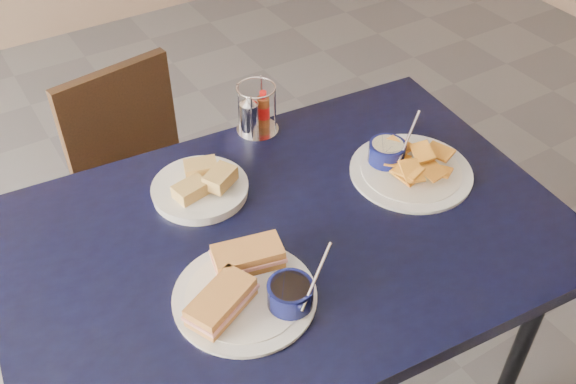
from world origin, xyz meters
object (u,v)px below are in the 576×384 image
plantain_plate (404,164)px  condiment_caddy (255,113)px  dining_table (286,252)px  chair_far (145,172)px  sandwich_plate (249,287)px  bread_basket (201,187)px

plantain_plate → condiment_caddy: 0.40m
dining_table → chair_far: chair_far is taller
dining_table → chair_far: (-0.08, 0.72, -0.24)m
sandwich_plate → bread_basket: 0.33m
chair_far → sandwich_plate: 0.89m
plantain_plate → bread_basket: (-0.45, 0.18, 0.00)m
plantain_plate → sandwich_plate: bearing=-164.5°
chair_far → condiment_caddy: 0.55m
plantain_plate → condiment_caddy: size_ratio=2.17×
plantain_plate → condiment_caddy: condiment_caddy is taller
chair_far → sandwich_plate: sandwich_plate is taller
plantain_plate → condiment_caddy: (-0.22, 0.33, 0.04)m
chair_far → sandwich_plate: (-0.07, -0.83, 0.33)m
dining_table → bread_basket: (-0.10, 0.21, 0.09)m
sandwich_plate → bread_basket: (0.05, 0.32, -0.00)m
dining_table → sandwich_plate: (-0.16, -0.11, 0.09)m
chair_far → condiment_caddy: condiment_caddy is taller
sandwich_plate → plantain_plate: 0.53m
dining_table → plantain_plate: size_ratio=4.36×
dining_table → bread_basket: bread_basket is taller
condiment_caddy → sandwich_plate: bearing=-121.0°
dining_table → plantain_plate: 0.36m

